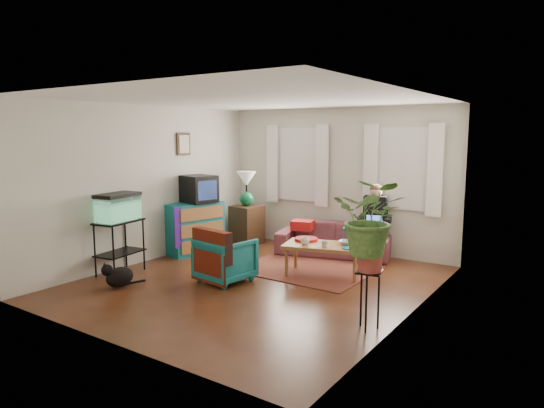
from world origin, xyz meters
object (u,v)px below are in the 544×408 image
Objects in this scene: side_table at (247,225)px; armchair at (226,257)px; aquarium_stand at (120,247)px; dresser at (194,228)px; plant_stand at (369,300)px; sofa at (333,234)px; coffee_table at (324,260)px.

side_table is 1.05× the size of armchair.
aquarium_stand reaches higher than side_table.
dresser reaches higher than armchair.
side_table is 4.51m from plant_stand.
aquarium_stand is (-0.35, -2.75, 0.04)m from side_table.
aquarium_stand reaches higher than sofa.
plant_stand is at bearing -70.86° from sofa.
side_table is (-1.84, -0.10, -0.01)m from sofa.
aquarium_stand is 1.70m from armchair.
dresser is (-0.34, -1.12, 0.08)m from side_table.
plant_stand is (2.43, -0.50, -0.03)m from armchair.
coffee_table is (2.29, -1.09, -0.13)m from side_table.
aquarium_stand reaches higher than armchair.
sofa reaches higher than armchair.
sofa is 1.84m from side_table.
side_table is at bearing 144.30° from plant_stand.
aquarium_stand is at bearing 29.15° from armchair.
coffee_table is at bearing -127.28° from armchair.
sofa reaches higher than coffee_table.
armchair is at bearing -150.51° from coffee_table.
side_table is at bearing -51.99° from armchair.
side_table is 0.74× the size of dresser.
aquarium_stand is 3.12m from coffee_table.
armchair is at bearing -59.96° from side_table.
dresser is at bearing 159.34° from plant_stand.
aquarium_stand is at bearing -163.13° from coffee_table.
armchair is 1.08× the size of plant_stand.
side_table is at bearing 74.58° from aquarium_stand.
plant_stand is (4.00, -1.51, -0.13)m from dresser.
armchair is at bearing -20.21° from dresser.
armchair is at bearing 168.46° from plant_stand.
dresser reaches higher than aquarium_stand.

